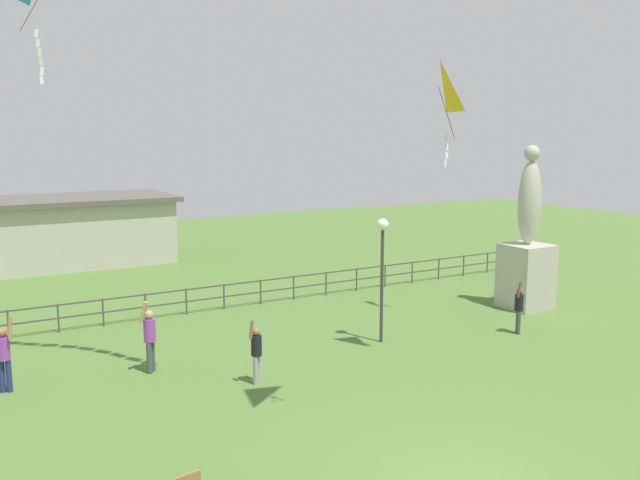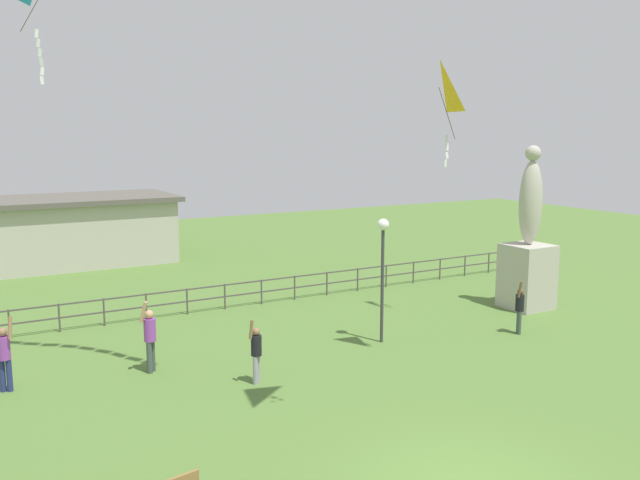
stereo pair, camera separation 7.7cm
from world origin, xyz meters
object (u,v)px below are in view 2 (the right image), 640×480
person_5 (256,351)px  kite_3 (439,90)px  person_1 (150,336)px  person_4 (520,307)px  statue_monument (528,255)px  person_3 (4,354)px  lamppost (383,251)px

person_5 → kite_3: size_ratio=0.63×
person_1 → person_4: 11.57m
statue_monument → person_3: 17.58m
person_1 → person_5: bearing=-45.5°
person_1 → person_3: person_1 is taller
statue_monument → person_1: size_ratio=2.95×
person_3 → person_5: size_ratio=1.11×
statue_monument → lamppost: size_ratio=1.55×
person_4 → person_5: (-9.16, 0.24, -0.00)m
person_1 → person_3: bearing=173.1°
person_1 → statue_monument: bearing=-0.8°
kite_3 → person_1: bearing=154.4°
lamppost → person_3: (-10.50, 1.37, -1.89)m
lamppost → person_5: bearing=-165.5°
kite_3 → person_3: bearing=160.2°
lamppost → kite_3: bearing=-89.3°
statue_monument → person_1: 14.03m
statue_monument → person_1: statue_monument is taller
lamppost → person_1: lamppost is taller
person_5 → person_1: bearing=134.5°
person_5 → person_3: bearing=155.3°
lamppost → person_1: size_ratio=1.91×
person_3 → person_1: bearing=-6.9°
person_1 → person_5: 3.07m
statue_monument → person_5: size_ratio=3.41×
lamppost → kite_3: (0.03, -2.41, 4.67)m
statue_monument → kite_3: 9.47m
person_4 → person_1: bearing=167.9°
person_3 → kite_3: size_ratio=0.70×
person_1 → kite_3: kite_3 is taller
lamppost → person_4: (4.36, -1.49, -1.98)m
person_4 → statue_monument: bearing=39.7°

